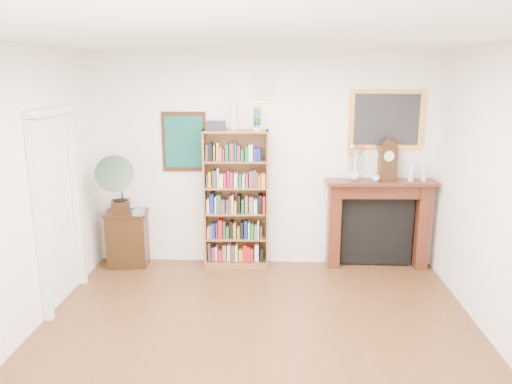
{
  "coord_description": "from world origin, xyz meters",
  "views": [
    {
      "loc": [
        0.2,
        -3.96,
        2.52
      ],
      "look_at": [
        -0.07,
        1.6,
        1.19
      ],
      "focal_mm": 35.0,
      "sensor_mm": 36.0,
      "label": 1
    }
  ],
  "objects_px": {
    "side_cabinet": "(128,239)",
    "bottle_left": "(411,172)",
    "cd_stack": "(139,212)",
    "bookshelf": "(236,192)",
    "fireplace": "(378,216)",
    "gramophone": "(116,181)",
    "mantel_clock": "(388,161)",
    "teacup": "(376,178)",
    "bottle_right": "(424,173)",
    "flower_vase": "(355,174)"
  },
  "relations": [
    {
      "from": "gramophone",
      "to": "bottle_right",
      "type": "xyz_separation_m",
      "value": [
        3.92,
        0.19,
        0.1
      ]
    },
    {
      "from": "cd_stack",
      "to": "bottle_left",
      "type": "distance_m",
      "value": 3.51
    },
    {
      "from": "side_cabinet",
      "to": "teacup",
      "type": "height_order",
      "value": "teacup"
    },
    {
      "from": "side_cabinet",
      "to": "bottle_left",
      "type": "height_order",
      "value": "bottle_left"
    },
    {
      "from": "mantel_clock",
      "to": "teacup",
      "type": "xyz_separation_m",
      "value": [
        -0.15,
        -0.07,
        -0.21
      ]
    },
    {
      "from": "bookshelf",
      "to": "mantel_clock",
      "type": "distance_m",
      "value": 1.98
    },
    {
      "from": "teacup",
      "to": "bookshelf",
      "type": "bearing_deg",
      "value": 178.84
    },
    {
      "from": "side_cabinet",
      "to": "fireplace",
      "type": "xyz_separation_m",
      "value": [
        3.31,
        0.12,
        0.33
      ]
    },
    {
      "from": "teacup",
      "to": "fireplace",
      "type": "bearing_deg",
      "value": 54.88
    },
    {
      "from": "fireplace",
      "to": "gramophone",
      "type": "distance_m",
      "value": 3.42
    },
    {
      "from": "cd_stack",
      "to": "bookshelf",
      "type": "bearing_deg",
      "value": 9.32
    },
    {
      "from": "fireplace",
      "to": "bottle_right",
      "type": "bearing_deg",
      "value": -7.29
    },
    {
      "from": "fireplace",
      "to": "gramophone",
      "type": "relative_size",
      "value": 1.8
    },
    {
      "from": "side_cabinet",
      "to": "bottle_left",
      "type": "xyz_separation_m",
      "value": [
        3.68,
        0.05,
        0.94
      ]
    },
    {
      "from": "teacup",
      "to": "flower_vase",
      "type": "bearing_deg",
      "value": 166.31
    },
    {
      "from": "teacup",
      "to": "bottle_left",
      "type": "bearing_deg",
      "value": 4.42
    },
    {
      "from": "side_cabinet",
      "to": "bottle_left",
      "type": "distance_m",
      "value": 3.8
    },
    {
      "from": "bookshelf",
      "to": "cd_stack",
      "type": "relative_size",
      "value": 17.46
    },
    {
      "from": "side_cabinet",
      "to": "bottle_left",
      "type": "bearing_deg",
      "value": -4.86
    },
    {
      "from": "bookshelf",
      "to": "bottle_left",
      "type": "height_order",
      "value": "bookshelf"
    },
    {
      "from": "bookshelf",
      "to": "teacup",
      "type": "distance_m",
      "value": 1.8
    },
    {
      "from": "fireplace",
      "to": "cd_stack",
      "type": "relative_size",
      "value": 11.82
    },
    {
      "from": "teacup",
      "to": "bottle_right",
      "type": "height_order",
      "value": "bottle_right"
    },
    {
      "from": "fireplace",
      "to": "cd_stack",
      "type": "bearing_deg",
      "value": -177.2
    },
    {
      "from": "gramophone",
      "to": "mantel_clock",
      "type": "distance_m",
      "value": 3.47
    },
    {
      "from": "gramophone",
      "to": "flower_vase",
      "type": "bearing_deg",
      "value": -13.57
    },
    {
      "from": "bookshelf",
      "to": "side_cabinet",
      "type": "height_order",
      "value": "bookshelf"
    },
    {
      "from": "bottle_left",
      "to": "bottle_right",
      "type": "height_order",
      "value": "bottle_left"
    },
    {
      "from": "bookshelf",
      "to": "gramophone",
      "type": "relative_size",
      "value": 2.66
    },
    {
      "from": "bottle_right",
      "to": "teacup",
      "type": "bearing_deg",
      "value": -174.95
    },
    {
      "from": "gramophone",
      "to": "flower_vase",
      "type": "xyz_separation_m",
      "value": [
        3.05,
        0.2,
        0.08
      ]
    },
    {
      "from": "bottle_right",
      "to": "fireplace",
      "type": "bearing_deg",
      "value": 174.89
    },
    {
      "from": "gramophone",
      "to": "mantel_clock",
      "type": "xyz_separation_m",
      "value": [
        3.46,
        0.2,
        0.25
      ]
    },
    {
      "from": "side_cabinet",
      "to": "teacup",
      "type": "relative_size",
      "value": 8.21
    },
    {
      "from": "teacup",
      "to": "bottle_left",
      "type": "distance_m",
      "value": 0.45
    },
    {
      "from": "side_cabinet",
      "to": "teacup",
      "type": "xyz_separation_m",
      "value": [
        3.24,
        0.01,
        0.85
      ]
    },
    {
      "from": "bookshelf",
      "to": "flower_vase",
      "type": "xyz_separation_m",
      "value": [
        1.53,
        0.03,
        0.25
      ]
    },
    {
      "from": "cd_stack",
      "to": "flower_vase",
      "type": "height_order",
      "value": "flower_vase"
    },
    {
      "from": "bookshelf",
      "to": "fireplace",
      "type": "xyz_separation_m",
      "value": [
        1.86,
        0.07,
        -0.32
      ]
    },
    {
      "from": "fireplace",
      "to": "teacup",
      "type": "height_order",
      "value": "teacup"
    },
    {
      "from": "gramophone",
      "to": "bottle_right",
      "type": "bearing_deg",
      "value": -14.52
    },
    {
      "from": "fireplace",
      "to": "gramophone",
      "type": "bearing_deg",
      "value": -178.17
    },
    {
      "from": "fireplace",
      "to": "flower_vase",
      "type": "bearing_deg",
      "value": -175.4
    },
    {
      "from": "fireplace",
      "to": "mantel_clock",
      "type": "bearing_deg",
      "value": -28.2
    },
    {
      "from": "gramophone",
      "to": "side_cabinet",
      "type": "bearing_deg",
      "value": 42.25
    },
    {
      "from": "gramophone",
      "to": "fireplace",
      "type": "bearing_deg",
      "value": -13.26
    },
    {
      "from": "mantel_clock",
      "to": "teacup",
      "type": "relative_size",
      "value": 5.67
    },
    {
      "from": "side_cabinet",
      "to": "bottle_right",
      "type": "relative_size",
      "value": 3.73
    },
    {
      "from": "flower_vase",
      "to": "bottle_left",
      "type": "xyz_separation_m",
      "value": [
        0.7,
        -0.03,
        0.04
      ]
    },
    {
      "from": "flower_vase",
      "to": "bottle_right",
      "type": "height_order",
      "value": "bottle_right"
    }
  ]
}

